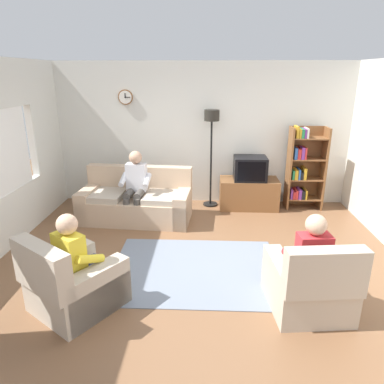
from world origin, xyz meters
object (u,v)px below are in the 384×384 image
at_px(couch, 136,202).
at_px(person_in_right_armchair, 309,256).
at_px(armchair_near_bookshelf, 309,286).
at_px(armchair_near_window, 74,285).
at_px(tv_stand, 249,193).
at_px(person_in_left_armchair, 78,256).
at_px(floor_lamp, 212,132).
at_px(bookshelf, 303,167).
at_px(person_on_couch, 135,183).
at_px(tv, 250,168).

relative_size(couch, person_in_right_armchair, 1.75).
bearing_deg(armchair_near_bookshelf, person_in_right_armchair, 95.90).
height_order(armchair_near_window, person_in_right_armchair, person_in_right_armchair).
xyz_separation_m(couch, tv_stand, (2.05, 0.67, -0.03)).
bearing_deg(person_in_left_armchair, person_in_right_armchair, 2.69).
distance_m(floor_lamp, person_in_right_armchair, 3.39).
relative_size(tv_stand, floor_lamp, 0.59).
height_order(bookshelf, armchair_near_window, bookshelf).
bearing_deg(bookshelf, floor_lamp, 179.01).
relative_size(armchair_near_window, person_in_left_armchair, 1.05).
relative_size(couch, tv_stand, 1.78).
relative_size(tv_stand, person_on_couch, 0.89).
xyz_separation_m(armchair_near_window, person_on_couch, (0.21, 2.42, 0.41)).
relative_size(tv_stand, bookshelf, 0.70).
xyz_separation_m(armchair_near_bookshelf, person_on_couch, (-2.34, 2.32, 0.41)).
bearing_deg(tv_stand, armchair_near_window, -124.93).
distance_m(tv_stand, person_on_couch, 2.21).
bearing_deg(couch, tv, 17.43).
height_order(armchair_near_bookshelf, person_in_left_armchair, person_in_left_armchair).
xyz_separation_m(person_in_left_armchair, person_in_right_armchair, (2.50, 0.12, 0.00)).
distance_m(person_on_couch, person_in_left_armchair, 2.36).
bearing_deg(person_on_couch, person_in_left_armchair, -93.92).
height_order(tv_stand, armchair_near_bookshelf, armchair_near_bookshelf).
distance_m(floor_lamp, armchair_near_window, 3.81).
xyz_separation_m(couch, tv, (2.05, 0.64, 0.47)).
distance_m(tv_stand, armchair_near_bookshelf, 3.12).
xyz_separation_m(couch, armchair_near_bookshelf, (2.37, -2.43, -0.02)).
bearing_deg(armchair_near_bookshelf, tv, 95.94).
distance_m(armchair_near_window, person_in_left_armchair, 0.33).
bearing_deg(couch, person_in_right_armchair, -44.82).
height_order(tv_stand, bookshelf, bookshelf).
relative_size(tv, person_in_right_armchair, 0.54).
xyz_separation_m(floor_lamp, person_on_couch, (-1.29, -0.88, -0.75)).
bearing_deg(tv, person_in_right_armchair, -84.06).
bearing_deg(armchair_near_window, tv_stand, 55.07).
bearing_deg(tv_stand, floor_lamp, 172.30).
relative_size(bookshelf, floor_lamp, 0.85).
bearing_deg(floor_lamp, armchair_near_bookshelf, -71.79).
xyz_separation_m(armchair_near_window, armchair_near_bookshelf, (2.56, 0.10, 0.00)).
height_order(tv, person_on_couch, person_on_couch).
relative_size(tv_stand, armchair_near_window, 0.93).
relative_size(person_in_left_armchair, person_in_right_armchair, 1.00).
distance_m(tv_stand, bookshelf, 1.13).
bearing_deg(person_on_couch, bookshelf, 15.62).
xyz_separation_m(tv_stand, armchair_near_bookshelf, (0.32, -3.10, 0.01)).
bearing_deg(person_in_right_armchair, floor_lamp, 108.54).
distance_m(couch, person_on_couch, 0.40).
height_order(tv, person_in_right_armchair, person_in_right_armchair).
height_order(bookshelf, person_in_left_armchair, bookshelf).
bearing_deg(tv, tv_stand, 90.00).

